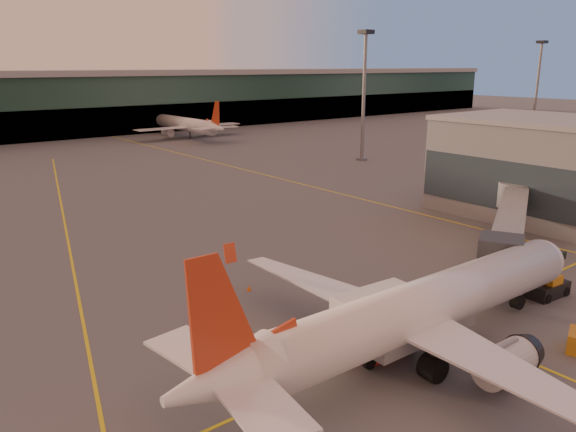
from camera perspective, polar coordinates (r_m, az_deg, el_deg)
ground at (r=38.60m, az=16.86°, el=-15.12°), size 600.00×600.00×0.00m
taxi_markings at (r=68.72m, az=-19.25°, el=-1.82°), size 100.12×173.00×0.01m
gate_building at (r=79.95m, az=24.01°, el=4.65°), size 18.40×22.40×12.60m
mast_east_near at (r=115.65m, az=7.74°, el=12.92°), size 2.40×2.40×25.60m
mast_east_far at (r=179.30m, az=24.05°, el=12.52°), size 2.40×2.40×25.60m
main_airplane at (r=37.94m, az=12.75°, el=-9.54°), size 34.97×31.43×10.57m
jet_bridge at (r=61.99m, az=21.74°, el=-0.30°), size 25.85×15.35×5.43m
catering_truck at (r=38.53m, az=8.90°, el=-10.34°), size 6.00×3.00×4.54m
pushback_tug at (r=52.73m, az=24.87°, el=-6.58°), size 3.95×2.35×1.96m
cone_wing_left at (r=49.32m, az=-3.99°, el=-7.30°), size 0.40×0.40×0.50m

